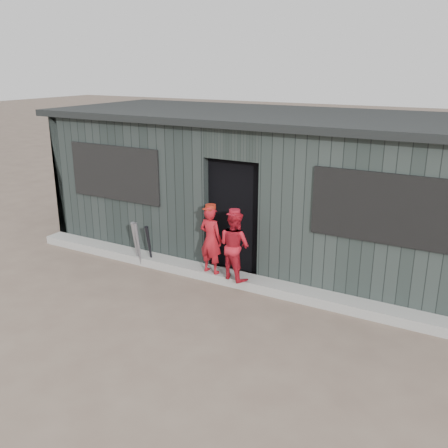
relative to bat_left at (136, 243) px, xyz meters
The scene contains 9 objects.
ground 2.39m from the bat_left, 43.76° to the right, with size 80.00×80.00×0.00m, color brown.
curb 1.74m from the bat_left, ahead, with size 8.00×0.36×0.15m, color gray.
bat_left is the anchor object (origin of this frame).
bat_mid 0.08m from the bat_left, 13.25° to the right, with size 0.07×0.07×0.83m, color gray.
bat_right 0.25m from the bat_left, 20.07° to the left, with size 0.07×0.07×0.79m, color black.
player_red_left 1.52m from the bat_left, ahead, with size 0.41×0.27×1.14m, color #A3141D.
player_red_right 1.96m from the bat_left, ahead, with size 0.55×0.43×1.13m, color #B31624.
player_grey_back 2.39m from the bat_left, 20.44° to the left, with size 0.58×0.38×1.19m, color #A7A7A7.
dugout 2.67m from the bat_left, 47.93° to the left, with size 8.30×3.30×2.62m.
Camera 1 is at (3.74, -4.82, 3.44)m, focal length 40.00 mm.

